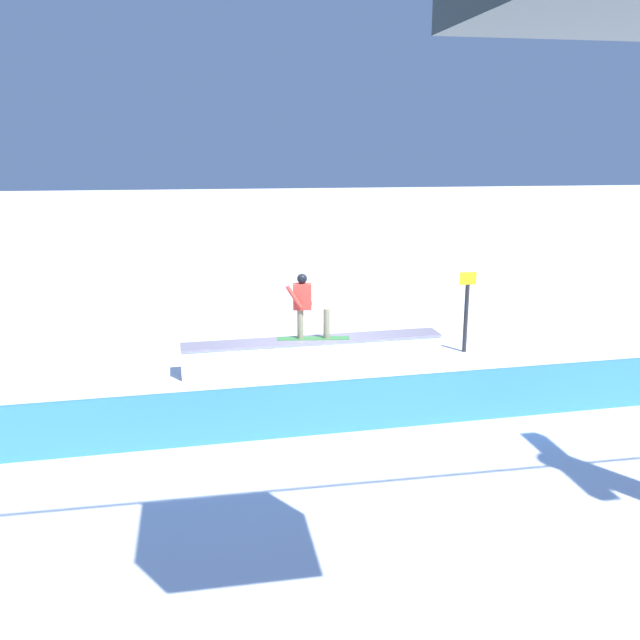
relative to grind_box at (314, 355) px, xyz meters
name	(u,v)px	position (x,y,z in m)	size (l,w,h in m)	color
ground_plane	(314,368)	(0.00, 0.00, -0.31)	(120.00, 120.00, 0.00)	white
grind_box	(314,355)	(0.00, 0.00, 0.00)	(5.85, 1.05, 0.69)	white
snowboarder	(305,304)	(0.17, -0.02, 1.17)	(1.62, 0.45, 1.47)	#3E8543
safety_fence	(341,407)	(0.00, 3.52, 0.17)	(12.48, 0.06, 0.96)	#3681EB
trail_marker	(466,310)	(-3.78, -0.71, 0.73)	(0.40, 0.10, 1.96)	#262628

